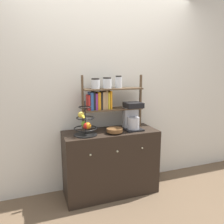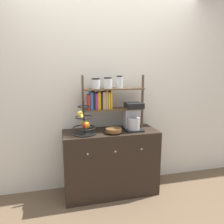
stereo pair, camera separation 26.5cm
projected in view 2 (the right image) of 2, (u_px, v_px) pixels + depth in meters
name	position (u px, v px, depth m)	size (l,w,h in m)	color
ground_plane	(115.00, 201.00, 2.62)	(12.00, 12.00, 0.00)	brown
wall_back	(106.00, 90.00, 2.86)	(7.00, 0.05, 2.60)	silver
sideboard	(111.00, 162.00, 2.77)	(1.16, 0.48, 0.82)	black
coffee_maker	(133.00, 116.00, 2.72)	(0.22, 0.25, 0.35)	black
fruit_stand	(84.00, 123.00, 2.53)	(0.27, 0.27, 0.40)	black
wooden_bowl	(114.00, 130.00, 2.59)	(0.20, 0.20, 0.06)	brown
shelf_hutch	(106.00, 96.00, 2.69)	(0.79, 0.20, 0.68)	brown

